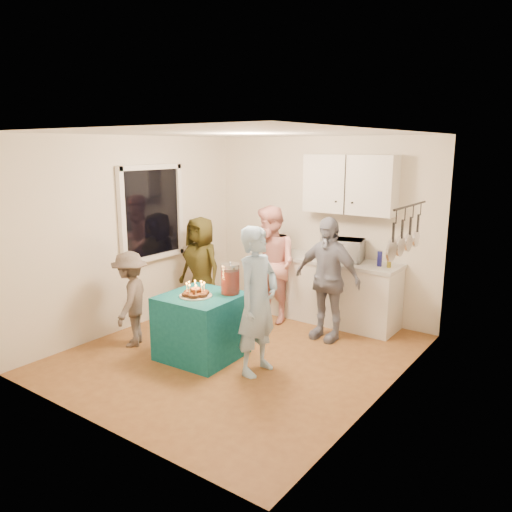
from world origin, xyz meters
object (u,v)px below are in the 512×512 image
Objects in this scene: microwave at (343,250)px; punch_jar at (230,280)px; counter at (322,290)px; woman_back_center at (271,265)px; child_near_left at (131,299)px; woman_back_left at (201,267)px; woman_back_right at (327,279)px; man_birthday at (258,301)px; party_table at (202,326)px.

punch_jar is (-0.58, -1.76, -0.13)m from microwave.
punch_jar is (-0.28, -1.76, 0.50)m from counter.
child_near_left is at bearing -100.09° from woman_back_center.
counter is 0.70m from microwave.
woman_back_left is 0.92× the size of woman_back_right.
punch_jar is at bearing 70.60° from man_birthday.
woman_back_right is (0.09, -0.63, -0.26)m from microwave.
counter is 1.34× the size of man_birthday.
microwave reaches higher than punch_jar.
man_birthday reaches higher than woman_back_right.
woman_back_right reaches higher than woman_back_left.
counter is at bearing 75.57° from party_table.
woman_back_center is at bearing 91.14° from party_table.
microwave is at bearing 30.60° from woman_back_left.
man_birthday is (0.78, 0.05, 0.44)m from party_table.
woman_back_center is (-0.03, 1.51, 0.45)m from party_table.
party_table is 0.65m from punch_jar.
microwave is at bearing 0.00° from counter.
man_birthday is at bearing 66.81° from child_near_left.
woman_back_center is 1.04× the size of woman_back_right.
woman_back_center is at bearing 102.23° from punch_jar.
microwave is at bearing 67.74° from party_table.
party_table is 0.53× the size of woman_back_right.
punch_jar is 0.21× the size of woman_back_center.
punch_jar is at bearing 45.91° from party_table.
woman_back_left is at bearing -166.80° from microwave.
woman_back_center reaches higher than man_birthday.
punch_jar is 1.52m from woman_back_left.
counter is 2.08m from party_table.
woman_back_center is at bearing 176.67° from woman_back_right.
child_near_left is (-0.92, -1.75, -0.23)m from woman_back_center.
woman_back_left is at bearing 149.03° from child_near_left.
woman_back_right is (1.91, 0.27, 0.06)m from woman_back_left.
woman_back_left is 0.89× the size of woman_back_center.
man_birthday is at bearing -91.98° from woman_back_right.
woman_back_left reaches higher than counter.
counter is at bearing 35.02° from woman_back_left.
child_near_left is at bearing -134.98° from woman_back_right.
man_birthday is 1.77m from child_near_left.
party_table is at bearing -71.22° from woman_back_center.
punch_jar is 0.23× the size of woman_back_left.
party_table is at bearing -43.87° from woman_back_left.
man_birthday reaches higher than woman_back_left.
counter is at bearing 60.40° from woman_back_center.
man_birthday is at bearing -104.42° from microwave.
counter is at bearing 166.87° from microwave.
punch_jar is 0.28× the size of child_near_left.
woman_back_center reaches higher than woman_back_left.
woman_back_center is (-0.55, -0.51, 0.40)m from counter.
counter is 1.33× the size of woman_back_center.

